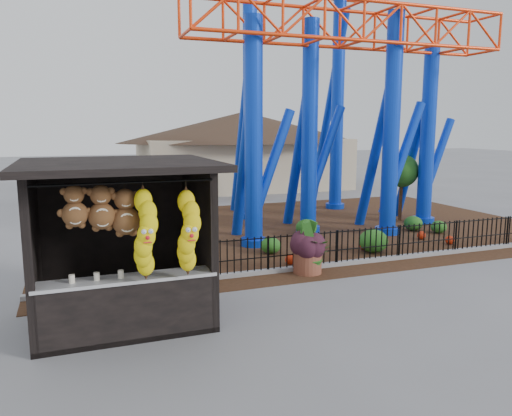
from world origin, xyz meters
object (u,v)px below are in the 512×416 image
object	(u,v)px
terracotta_planter	(308,261)
roller_coaster	(326,51)
potted_plant	(313,256)
prize_booth	(123,246)

from	to	relation	value
terracotta_planter	roller_coaster	bearing A→B (deg)	58.78
potted_plant	prize_booth	bearing A→B (deg)	-137.79
roller_coaster	terracotta_planter	xyz separation A→B (m)	(-3.35, -5.53, -6.12)
terracotta_planter	potted_plant	world-z (taller)	potted_plant
roller_coaster	terracotta_planter	bearing A→B (deg)	-121.22
prize_booth	potted_plant	xyz separation A→B (m)	(4.85, 1.71, -1.06)
roller_coaster	terracotta_planter	size ratio (longest dim) A/B	15.09
roller_coaster	potted_plant	xyz separation A→B (m)	(-3.25, -5.63, -5.97)
terracotta_planter	potted_plant	distance (m)	0.21
prize_booth	terracotta_planter	bearing A→B (deg)	20.83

